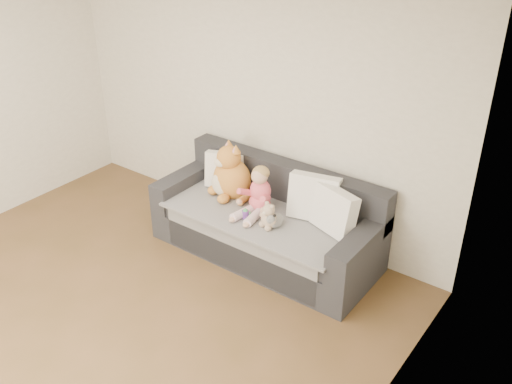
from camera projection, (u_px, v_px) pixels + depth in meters
room_shell at (79, 182)px, 4.16m from camera, size 5.00×5.00×5.00m
sofa at (268, 224)px, 5.51m from camera, size 2.20×0.94×0.85m
cushion_left at (225, 170)px, 5.78m from camera, size 0.43×0.32×0.38m
cushion_right_back at (314, 197)px, 5.21m from camera, size 0.50×0.31×0.44m
cushion_right_front at (334, 211)px, 5.02m from camera, size 0.48×0.32×0.41m
toddler at (258, 194)px, 5.31m from camera, size 0.33×0.47×0.46m
plush_cat at (230, 176)px, 5.58m from camera, size 0.46×0.42×0.60m
teddy_bear at (269, 217)px, 5.12m from camera, size 0.20×0.16×0.25m
plush_cow at (275, 220)px, 5.14m from camera, size 0.14×0.21×0.17m
sippy_cup at (245, 213)px, 5.27m from camera, size 0.10×0.08×0.11m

